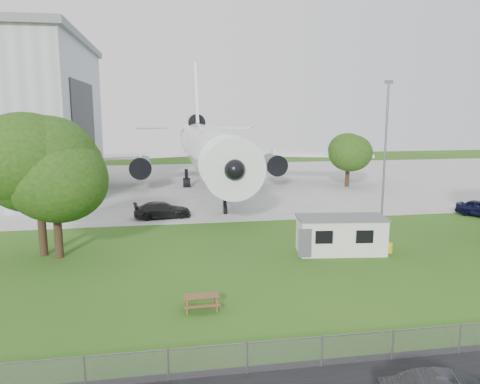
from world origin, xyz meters
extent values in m
plane|color=#3C691D|center=(0.00, 0.00, 0.00)|extent=(160.00, 160.00, 0.00)
cube|color=#B7B7B2|center=(0.00, 38.00, 0.01)|extent=(120.00, 46.00, 0.03)
cube|color=#2D3033|center=(-16.93, 33.00, 6.75)|extent=(0.16, 16.00, 12.96)
cylinder|color=white|center=(-2.00, 34.00, 5.10)|extent=(5.40, 34.00, 5.40)
cone|color=white|center=(-2.00, 15.00, 5.10)|extent=(5.40, 5.50, 5.40)
cone|color=white|center=(-2.00, 55.00, 5.90)|extent=(4.86, 9.00, 4.86)
cube|color=white|center=(-14.50, 37.20, 3.90)|extent=(21.36, 10.77, 0.36)
cube|color=white|center=(10.50, 37.20, 3.90)|extent=(21.36, 10.77, 0.36)
cube|color=white|center=(-2.00, 55.00, 11.60)|extent=(0.46, 9.96, 12.17)
cylinder|color=#515459|center=(-10.50, 33.50, 3.00)|extent=(2.50, 4.20, 2.50)
cylinder|color=#515459|center=(6.50, 33.50, 3.00)|extent=(2.50, 4.20, 2.50)
cylinder|color=#515459|center=(-2.00, 54.00, 7.90)|extent=(2.60, 4.50, 2.60)
cylinder|color=black|center=(-2.00, 18.50, 1.20)|extent=(0.36, 0.36, 2.40)
cylinder|color=black|center=(-4.80, 35.00, 1.20)|extent=(0.44, 0.44, 2.40)
cylinder|color=black|center=(0.80, 35.00, 1.20)|extent=(0.44, 0.44, 2.40)
cube|color=silver|center=(4.40, 4.65, 1.25)|extent=(6.26, 3.20, 2.50)
cube|color=#59595B|center=(4.40, 4.65, 2.56)|extent=(6.48, 3.43, 0.12)
cylinder|color=gold|center=(7.80, 4.05, 0.35)|extent=(0.50, 0.50, 0.70)
cube|color=gray|center=(0.00, -9.50, 0.00)|extent=(58.00, 0.04, 1.30)
cylinder|color=slate|center=(8.20, 6.20, 6.00)|extent=(0.16, 0.16, 12.00)
cylinder|color=#382619|center=(-16.30, 7.56, 1.85)|extent=(0.56, 0.56, 3.70)
sphere|color=#365F15|center=(-16.30, 7.56, 6.38)|extent=(8.49, 8.49, 8.49)
cylinder|color=#382619|center=(-15.12, 6.87, 1.64)|extent=(0.56, 0.56, 3.29)
sphere|color=#365F15|center=(-15.12, 6.87, 5.66)|extent=(7.64, 7.64, 7.64)
cylinder|color=#382619|center=(16.10, 31.84, 1.40)|extent=(0.56, 0.56, 2.79)
sphere|color=#365F15|center=(16.10, 31.84, 4.81)|extent=(5.56, 5.56, 5.56)
imported|color=black|center=(-8.04, 17.62, 0.76)|extent=(5.48, 2.72, 1.53)
camera|label=1|loc=(-8.05, -25.76, 10.08)|focal=35.00mm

